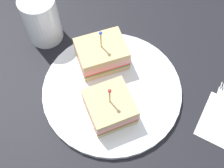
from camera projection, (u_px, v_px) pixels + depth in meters
The scene contains 6 objects.
ground_plane at pixel (112, 93), 61.98cm from camera, with size 95.09×95.09×2.00cm, color black.
plate at pixel (112, 90), 60.56cm from camera, with size 29.37×29.37×1.23cm, color white.
sandwich_half_front at pixel (102, 54), 60.91cm from camera, with size 12.71×12.85×10.16cm.
sandwich_half_back at pixel (110, 107), 55.30cm from camera, with size 12.18×12.18×9.56cm.
drink_glass at pixel (42, 21), 63.62cm from camera, with size 7.95×7.95×11.66cm.
fork at pixel (220, 102), 59.69cm from camera, with size 12.90×2.28×0.35cm.
Camera 1 is at (25.64, 10.99, 54.38)cm, focal length 45.63 mm.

